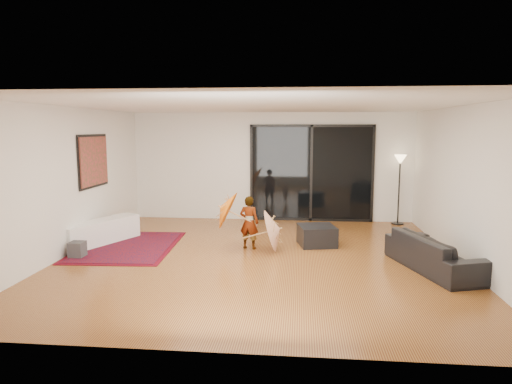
# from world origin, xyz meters

# --- Properties ---
(floor) EXTENTS (7.00, 7.00, 0.00)m
(floor) POSITION_xyz_m (0.00, 0.00, 0.00)
(floor) COLOR #976229
(floor) RESTS_ON ground
(ceiling) EXTENTS (7.00, 7.00, 0.00)m
(ceiling) POSITION_xyz_m (0.00, 0.00, 2.70)
(ceiling) COLOR white
(ceiling) RESTS_ON wall_back
(wall_back) EXTENTS (7.00, 0.00, 7.00)m
(wall_back) POSITION_xyz_m (0.00, 3.50, 1.35)
(wall_back) COLOR silver
(wall_back) RESTS_ON floor
(wall_front) EXTENTS (7.00, 0.00, 7.00)m
(wall_front) POSITION_xyz_m (0.00, -3.50, 1.35)
(wall_front) COLOR silver
(wall_front) RESTS_ON floor
(wall_left) EXTENTS (0.00, 7.00, 7.00)m
(wall_left) POSITION_xyz_m (-3.50, 0.00, 1.35)
(wall_left) COLOR silver
(wall_left) RESTS_ON floor
(wall_right) EXTENTS (0.00, 7.00, 7.00)m
(wall_right) POSITION_xyz_m (3.50, 0.00, 1.35)
(wall_right) COLOR silver
(wall_right) RESTS_ON floor
(sliding_door) EXTENTS (3.06, 0.07, 2.40)m
(sliding_door) POSITION_xyz_m (1.00, 3.47, 1.20)
(sliding_door) COLOR black
(sliding_door) RESTS_ON wall_back
(painting) EXTENTS (0.04, 1.28, 1.08)m
(painting) POSITION_xyz_m (-3.46, 1.00, 1.65)
(painting) COLOR black
(painting) RESTS_ON wall_left
(media_console) EXTENTS (1.13, 1.78, 0.49)m
(media_console) POSITION_xyz_m (-3.25, 0.69, 0.24)
(media_console) COLOR white
(media_console) RESTS_ON floor
(speaker) EXTENTS (0.26, 0.26, 0.29)m
(speaker) POSITION_xyz_m (-3.25, -0.28, 0.15)
(speaker) COLOR #424244
(speaker) RESTS_ON floor
(persian_rug) EXTENTS (1.94, 2.60, 0.02)m
(persian_rug) POSITION_xyz_m (-2.62, 0.53, 0.01)
(persian_rug) COLOR #510714
(persian_rug) RESTS_ON floor
(sofa) EXTENTS (1.33, 2.12, 0.58)m
(sofa) POSITION_xyz_m (2.95, -0.40, 0.29)
(sofa) COLOR black
(sofa) RESTS_ON floor
(ottoman) EXTENTS (0.82, 0.82, 0.39)m
(ottoman) POSITION_xyz_m (1.07, 1.03, 0.20)
(ottoman) COLOR black
(ottoman) RESTS_ON floor
(floor_lamp) EXTENTS (0.29, 0.29, 1.68)m
(floor_lamp) POSITION_xyz_m (3.10, 3.25, 1.33)
(floor_lamp) COLOR black
(floor_lamp) RESTS_ON floor
(child) EXTENTS (0.42, 0.32, 1.03)m
(child) POSITION_xyz_m (-0.24, 0.65, 0.51)
(child) COLOR #999999
(child) RESTS_ON floor
(parasol_orange) EXTENTS (0.48, 0.77, 0.84)m
(parasol_orange) POSITION_xyz_m (-0.79, 0.60, 0.73)
(parasol_orange) COLOR orange
(parasol_orange) RESTS_ON child
(parasol_white) EXTENTS (0.54, 0.81, 0.87)m
(parasol_white) POSITION_xyz_m (0.36, 0.50, 0.50)
(parasol_white) COLOR silver
(parasol_white) RESTS_ON floor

